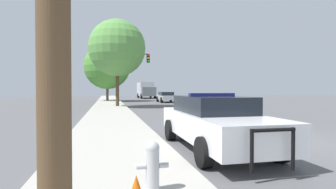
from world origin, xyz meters
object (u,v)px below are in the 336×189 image
Objects in this scene: police_car at (214,121)px; traffic_light at (130,68)px; fire_hydrant at (153,164)px; tree_sidewalk_far at (107,66)px; box_truck at (146,90)px; car_background_oncoming at (166,97)px; tree_sidewalk_mid at (117,48)px.

traffic_light reaches higher than police_car.
tree_sidewalk_far is at bearing 91.22° from fire_hydrant.
box_truck reaches higher than police_car.
box_truck is 13.68m from tree_sidewalk_far.
traffic_light is at bearing 76.35° from box_truck.
traffic_light is (-0.61, 20.53, 3.11)m from police_car.
police_car is 6.86× the size of fire_hydrant.
police_car reaches higher than car_background_oncoming.
fire_hydrant is 0.11× the size of box_truck.
fire_hydrant is 0.18× the size of car_background_oncoming.
police_car is at bearing -88.30° from traffic_light.
traffic_light is 0.76× the size of box_truck.
tree_sidewalk_mid reaches higher than traffic_light.
police_car is 1.20× the size of car_background_oncoming.
box_truck is at bearing -88.33° from car_background_oncoming.
police_car is 0.96× the size of traffic_light.
police_car is 0.66× the size of tree_sidewalk_mid.
fire_hydrant is 20.94m from tree_sidewalk_mid.
tree_sidewalk_mid is at bearing -85.75° from tree_sidewalk_far.
fire_hydrant is at bearing 80.86° from box_truck.
tree_sidewalk_mid is (0.21, 20.37, 4.88)m from fire_hydrant.
tree_sidewalk_mid is at bearing 89.42° from fire_hydrant.
tree_sidewalk_mid is at bearing -115.14° from traffic_light.
tree_sidewalk_mid reaches higher than tree_sidewalk_far.
tree_sidewalk_far reaches higher than police_car.
traffic_light reaches higher than box_truck.
traffic_light is at bearing -75.47° from tree_sidewalk_far.
traffic_light is at bearing 85.98° from fire_hydrant.
tree_sidewalk_mid reaches higher than fire_hydrant.
traffic_light is 7.81m from car_background_oncoming.
traffic_light is 3.71m from tree_sidewalk_mid.
traffic_light is 0.70× the size of tree_sidewalk_far.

